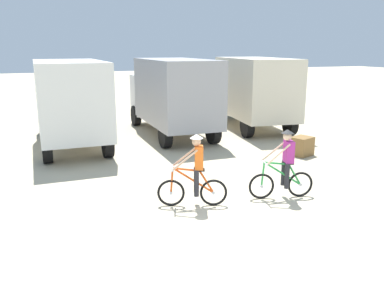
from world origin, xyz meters
The scene contains 7 objects.
ground_plane centered at (0.00, 0.00, 0.00)m, with size 120.00×120.00×0.00m, color beige.
box_truck_white_box centered at (-2.67, 9.00, 1.87)m, with size 2.40×6.75×3.35m.
box_truck_grey_hauler centered at (1.73, 9.57, 1.87)m, with size 2.45×6.77×3.35m.
box_truck_cream_rv centered at (5.89, 9.92, 1.87)m, with size 3.21×6.99×3.35m.
cyclist_orange_shirt centered at (-0.46, 1.34, 0.85)m, with size 1.64×0.74×1.82m.
cyclist_cowboy_hat centered at (1.90, 1.03, 0.85)m, with size 1.70×0.59×1.82m.
supply_crate centered at (4.95, 4.41, 0.34)m, with size 0.61×0.73×0.68m, color olive.
Camera 1 is at (-3.95, -7.41, 3.83)m, focal length 37.88 mm.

